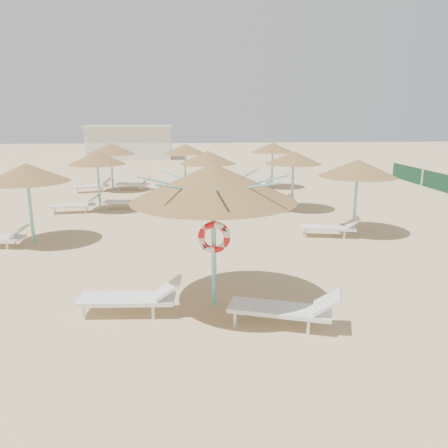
{
  "coord_description": "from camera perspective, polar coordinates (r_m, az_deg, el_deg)",
  "views": [
    {
      "loc": [
        -0.45,
        -9.59,
        4.21
      ],
      "look_at": [
        0.54,
        2.04,
        1.3
      ],
      "focal_mm": 35.0,
      "sensor_mm": 36.0,
      "label": 1
    }
  ],
  "objects": [
    {
      "name": "main_palapa",
      "position": [
        9.36,
        -1.37,
        5.38
      ],
      "size": [
        3.6,
        3.6,
        3.23
      ],
      "color": "#76CACD",
      "rests_on": "ground"
    },
    {
      "name": "lounger_main_a",
      "position": [
        9.77,
        -11.71,
        -9.38
      ],
      "size": [
        2.25,
        0.8,
        0.8
      ],
      "rotation": [
        0.0,
        0.0,
        -0.06
      ],
      "color": "white",
      "rests_on": "ground"
    },
    {
      "name": "service_hut",
      "position": [
        45.01,
        -12.14,
        10.43
      ],
      "size": [
        8.4,
        4.4,
        3.25
      ],
      "color": "silver",
      "rests_on": "ground"
    },
    {
      "name": "ground",
      "position": [
        10.48,
        -2.0,
        -9.69
      ],
      "size": [
        120.0,
        120.0,
        0.0
      ],
      "primitive_type": "plane",
      "color": "tan",
      "rests_on": "ground"
    },
    {
      "name": "palapa_field",
      "position": [
        20.35,
        -4.35,
        8.59
      ],
      "size": [
        14.76,
        13.43,
        2.7
      ],
      "color": "#76CACD",
      "rests_on": "ground"
    },
    {
      "name": "lounger_main_b",
      "position": [
        9.15,
        8.25,
        -10.86
      ],
      "size": [
        2.34,
        1.35,
        0.81
      ],
      "rotation": [
        0.0,
        0.0,
        -0.33
      ],
      "color": "white",
      "rests_on": "ground"
    }
  ]
}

